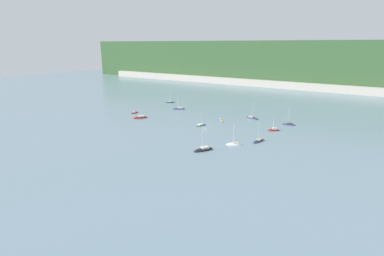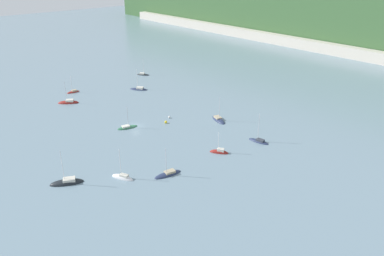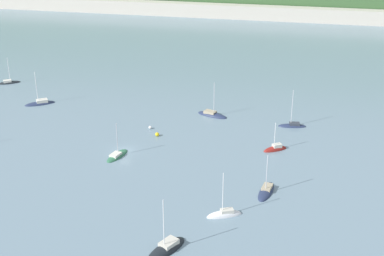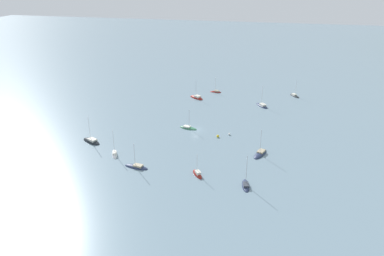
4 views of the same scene
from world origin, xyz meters
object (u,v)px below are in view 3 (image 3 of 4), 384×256
at_px(sailboat_10, 224,215).
at_px(sailboat_7, 275,149).
at_px(sailboat_0, 292,126).
at_px(mooring_buoy_1, 150,127).
at_px(sailboat_1, 212,115).
at_px(sailboat_5, 166,249).
at_px(sailboat_6, 117,156).
at_px(sailboat_2, 40,103).
at_px(mooring_buoy_0, 157,134).
at_px(sailboat_9, 9,83).
at_px(sailboat_4, 266,192).

bearing_deg(sailboat_10, sailboat_7, -127.87).
height_order(sailboat_0, mooring_buoy_1, sailboat_0).
xyz_separation_m(sailboat_10, mooring_buoy_1, (-22.61, 32.28, 0.27)).
distance_m(sailboat_1, sailboat_7, 23.15).
bearing_deg(sailboat_5, sailboat_6, -120.40).
relative_size(sailboat_2, sailboat_5, 0.94).
relative_size(sailboat_0, mooring_buoy_0, 10.63).
xyz_separation_m(sailboat_5, mooring_buoy_1, (-15.70, 43.51, 0.27)).
height_order(sailboat_2, sailboat_5, sailboat_5).
xyz_separation_m(sailboat_6, sailboat_10, (25.10, -17.19, 0.02)).
bearing_deg(mooring_buoy_0, mooring_buoy_1, 127.07).
bearing_deg(sailboat_2, mooring_buoy_0, 123.96).
distance_m(sailboat_9, mooring_buoy_0, 57.98).
relative_size(sailboat_9, mooring_buoy_1, 10.85).
bearing_deg(sailboat_0, sailboat_9, -19.95).
xyz_separation_m(sailboat_1, sailboat_9, (-61.23, 11.57, 0.02)).
bearing_deg(sailboat_4, sailboat_10, -23.71).
height_order(sailboat_5, mooring_buoy_1, sailboat_5).
distance_m(sailboat_0, sailboat_6, 41.59).
bearing_deg(sailboat_2, sailboat_0, 143.57).
distance_m(sailboat_1, sailboat_6, 30.21).
bearing_deg(sailboat_4, sailboat_5, -23.11).
distance_m(sailboat_7, mooring_buoy_0, 26.16).
xyz_separation_m(sailboat_2, mooring_buoy_0, (34.96, -12.87, 0.31)).
bearing_deg(sailboat_6, mooring_buoy_0, -10.76).
bearing_deg(sailboat_9, sailboat_5, -80.24).
xyz_separation_m(sailboat_1, mooring_buoy_1, (-12.29, -11.26, 0.28)).
distance_m(sailboat_2, mooring_buoy_0, 37.25).
xyz_separation_m(sailboat_2, sailboat_4, (60.91, -32.21, -0.05)).
bearing_deg(mooring_buoy_0, sailboat_6, -114.17).
height_order(sailboat_5, mooring_buoy_0, sailboat_5).
bearing_deg(sailboat_1, sailboat_10, -57.88).
relative_size(sailboat_4, sailboat_6, 1.05).
bearing_deg(sailboat_7, sailboat_5, 36.82).
relative_size(sailboat_1, sailboat_5, 0.93).
xyz_separation_m(sailboat_4, sailboat_7, (0.17, 17.94, 0.03)).
bearing_deg(sailboat_7, sailboat_9, -54.07).
xyz_separation_m(sailboat_5, sailboat_10, (6.90, 11.23, -0.00)).
height_order(sailboat_9, mooring_buoy_0, sailboat_9).
bearing_deg(sailboat_9, sailboat_2, -73.53).
distance_m(sailboat_1, sailboat_4, 37.86).
relative_size(sailboat_7, sailboat_10, 0.78).
xyz_separation_m(sailboat_5, mooring_buoy_0, (-13.02, 39.95, 0.34)).
height_order(sailboat_6, mooring_buoy_1, sailboat_6).
xyz_separation_m(sailboat_6, sailboat_9, (-46.45, 37.92, 0.03)).
bearing_deg(sailboat_5, sailboat_7, -171.81).
relative_size(sailboat_4, sailboat_7, 1.16).
xyz_separation_m(sailboat_0, sailboat_5, (-15.96, -52.15, -0.02)).
xyz_separation_m(sailboat_1, sailboat_10, (10.32, -43.54, 0.01)).
xyz_separation_m(sailboat_6, mooring_buoy_1, (2.49, 15.10, 0.29)).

